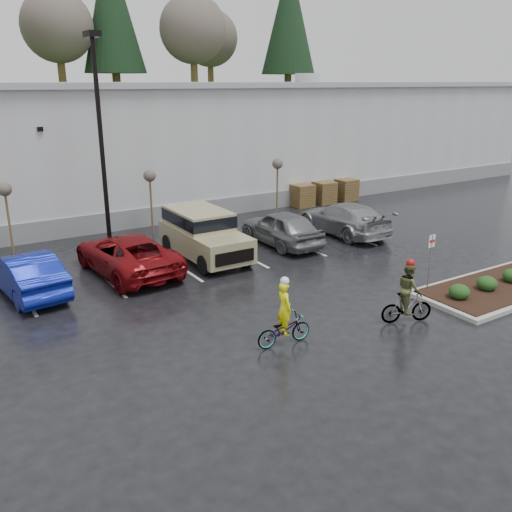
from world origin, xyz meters
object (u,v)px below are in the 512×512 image
car_far_silver (344,218)px  car_red (127,254)px  pallet_stack_c (346,190)px  fire_lane_sign (430,256)px  suv_tan (205,235)px  car_grey (282,228)px  lamppost (99,120)px  cyclist_hivis (284,324)px  pallet_stack_a (302,195)px  pallet_stack_b (324,192)px  cyclist_olive (407,299)px  sapling_east (277,167)px  sapling_mid (150,179)px  sapling_west (5,193)px  car_blue (26,273)px

car_far_silver → car_red: bearing=0.8°
pallet_stack_c → fire_lane_sign: (-8.20, -13.80, 0.73)m
suv_tan → car_grey: bearing=0.0°
lamppost → cyclist_hivis: size_ratio=4.44×
pallet_stack_a → fire_lane_sign: 14.60m
pallet_stack_b → car_grey: 9.50m
suv_tan → cyclist_olive: size_ratio=2.43×
sapling_east → cyclist_olive: size_ratio=1.53×
lamppost → pallet_stack_c: bearing=7.1°
cyclist_olive → car_grey: bearing=11.4°
sapling_mid → cyclist_olive: size_ratio=1.53×
pallet_stack_a → cyclist_hivis: 18.26m
lamppost → suv_tan: size_ratio=1.81×
car_red → sapling_west: bearing=-60.1°
sapling_east → pallet_stack_c: (6.00, 1.00, -2.05)m
sapling_west → fire_lane_sign: sapling_west is taller
sapling_mid → cyclist_hivis: (-1.33, -13.32, -2.08)m
sapling_west → car_blue: size_ratio=0.68×
sapling_mid → car_far_silver: bearing=-32.3°
lamppost → suv_tan: 6.79m
sapling_mid → sapling_west: bearing=180.0°
car_blue → car_far_silver: size_ratio=0.87×
lamppost → sapling_west: lamppost is taller
lamppost → car_blue: lamppost is taller
pallet_stack_a → fire_lane_sign: fire_lane_sign is taller
pallet_stack_a → car_blue: car_blue is taller
car_grey → sapling_west: bearing=-24.3°
sapling_mid → pallet_stack_a: bearing=5.7°
lamppost → car_red: 6.34m
sapling_mid → car_grey: bearing=-49.1°
car_blue → car_red: car_red is taller
car_blue → car_grey: car_grey is taller
sapling_mid → fire_lane_sign: (5.30, -12.80, -1.32)m
sapling_mid → lamppost: bearing=-158.2°
car_red → cyclist_olive: size_ratio=2.70×
sapling_west → car_red: bearing=-55.2°
car_blue → cyclist_olive: cyclist_olive is taller
sapling_east → suv_tan: 8.86m
lamppost → car_grey: lamppost is taller
sapling_mid → car_grey: sapling_mid is taller
sapling_east → sapling_west: bearing=180.0°
pallet_stack_a → pallet_stack_b: bearing=0.0°
lamppost → pallet_stack_a: lamppost is taller
car_far_silver → suv_tan: bearing=0.8°
sapling_west → car_far_silver: (14.54, -5.09, -1.94)m
lamppost → fire_lane_sign: lamppost is taller
lamppost → sapling_east: lamppost is taller
pallet_stack_a → cyclist_olive: 16.75m
pallet_stack_b → car_blue: (-18.52, -6.26, 0.10)m
car_blue → cyclist_hivis: size_ratio=2.26×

